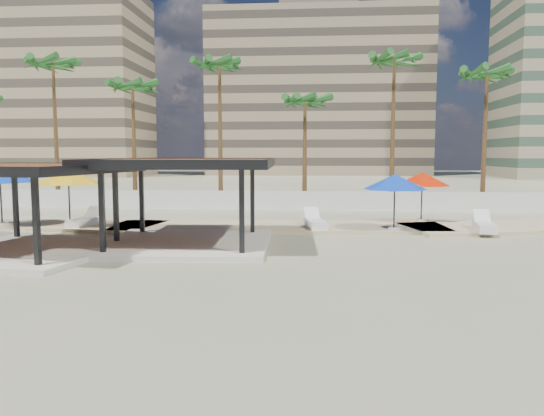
{
  "coord_description": "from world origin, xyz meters",
  "views": [
    {
      "loc": [
        3.78,
        -18.49,
        3.63
      ],
      "look_at": [
        1.98,
        3.25,
        1.4
      ],
      "focal_mm": 35.0,
      "sensor_mm": 36.0,
      "label": 1
    }
  ],
  "objects_px": {
    "lounger_a": "(85,221)",
    "lounger_c": "(484,226)",
    "pavilion_central": "(186,194)",
    "pavilion_west": "(24,201)",
    "lounger_b": "(315,223)",
    "umbrella_c": "(422,179)"
  },
  "relations": [
    {
      "from": "pavilion_central",
      "to": "lounger_b",
      "type": "relative_size",
      "value": 2.97
    },
    {
      "from": "pavilion_central",
      "to": "lounger_b",
      "type": "bearing_deg",
      "value": 38.95
    },
    {
      "from": "pavilion_west",
      "to": "lounger_c",
      "type": "bearing_deg",
      "value": 27.96
    },
    {
      "from": "lounger_b",
      "to": "pavilion_central",
      "type": "bearing_deg",
      "value": 119.08
    },
    {
      "from": "pavilion_central",
      "to": "lounger_a",
      "type": "xyz_separation_m",
      "value": [
        -6.07,
        4.29,
        -1.67
      ]
    },
    {
      "from": "pavilion_central",
      "to": "lounger_c",
      "type": "relative_size",
      "value": 2.98
    },
    {
      "from": "pavilion_west",
      "to": "lounger_a",
      "type": "distance_m",
      "value": 6.63
    },
    {
      "from": "umbrella_c",
      "to": "lounger_b",
      "type": "height_order",
      "value": "umbrella_c"
    },
    {
      "from": "pavilion_west",
      "to": "umbrella_c",
      "type": "distance_m",
      "value": 18.54
    },
    {
      "from": "lounger_b",
      "to": "pavilion_west",
      "type": "bearing_deg",
      "value": 109.78
    },
    {
      "from": "lounger_b",
      "to": "lounger_c",
      "type": "distance_m",
      "value": 7.63
    },
    {
      "from": "umbrella_c",
      "to": "lounger_b",
      "type": "bearing_deg",
      "value": -152.97
    },
    {
      "from": "pavilion_central",
      "to": "lounger_a",
      "type": "height_order",
      "value": "pavilion_central"
    },
    {
      "from": "pavilion_central",
      "to": "lounger_c",
      "type": "distance_m",
      "value": 13.39
    },
    {
      "from": "umbrella_c",
      "to": "lounger_b",
      "type": "distance_m",
      "value": 6.44
    },
    {
      "from": "lounger_a",
      "to": "lounger_c",
      "type": "distance_m",
      "value": 18.77
    },
    {
      "from": "pavilion_west",
      "to": "lounger_a",
      "type": "bearing_deg",
      "value": 105.21
    },
    {
      "from": "lounger_a",
      "to": "lounger_c",
      "type": "relative_size",
      "value": 0.96
    },
    {
      "from": "pavilion_west",
      "to": "lounger_b",
      "type": "distance_m",
      "value": 12.52
    },
    {
      "from": "pavilion_west",
      "to": "lounger_b",
      "type": "xyz_separation_m",
      "value": [
        10.51,
        6.62,
        -1.56
      ]
    },
    {
      "from": "pavilion_west",
      "to": "umbrella_c",
      "type": "bearing_deg",
      "value": 39.96
    },
    {
      "from": "lounger_a",
      "to": "lounger_c",
      "type": "bearing_deg",
      "value": -83.49
    }
  ]
}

